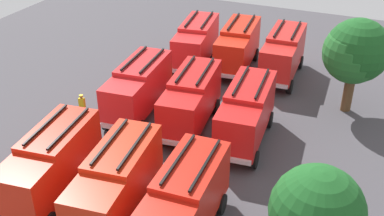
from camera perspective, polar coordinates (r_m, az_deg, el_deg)
ground_plane at (r=32.59m, az=0.00°, el=-2.14°), size 56.65×56.65×0.00m
fire_truck_0 at (r=40.74m, az=0.50°, el=8.02°), size 7.48×3.60×3.88m
fire_truck_1 at (r=33.20m, az=-6.51°, el=2.56°), size 7.39×3.26×3.88m
fire_truck_2 at (r=26.52m, az=-16.62°, el=-6.28°), size 7.44×3.44×3.88m
fire_truck_3 at (r=40.18m, az=5.55°, el=7.56°), size 7.41×3.33×3.88m
fire_truck_4 at (r=31.43m, az=-0.14°, el=1.11°), size 7.44×3.44×3.88m
fire_truck_5 at (r=24.42m, az=-9.14°, el=-8.75°), size 7.44×3.44×3.88m
fire_truck_6 at (r=39.23m, az=10.95°, el=6.59°), size 7.31×3.03×3.88m
fire_truck_7 at (r=30.09m, az=6.58°, el=-0.49°), size 7.38×3.24×3.88m
fire_truck_8 at (r=22.92m, az=-0.97°, el=-11.27°), size 7.30×3.02×3.88m
firefighter_1 at (r=33.92m, az=-13.13°, el=0.37°), size 0.30×0.45×1.80m
firefighter_2 at (r=36.90m, az=-0.98°, el=3.74°), size 0.48×0.45×1.84m
tree_0 at (r=34.32m, az=19.32°, el=6.53°), size 4.45×4.45×6.90m
tree_1 at (r=34.29m, az=19.01°, el=6.31°), size 4.32×4.32×6.69m
tree_2 at (r=20.15m, az=14.83°, el=-12.03°), size 3.93×3.93×6.09m
traffic_cone_0 at (r=38.82m, az=-5.03°, el=3.73°), size 0.39×0.39×0.56m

